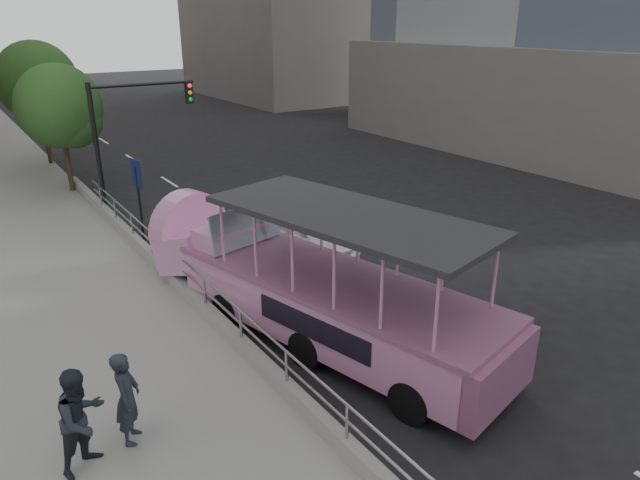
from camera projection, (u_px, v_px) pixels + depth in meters
ground at (351, 324)px, 14.74m from camera, size 160.00×160.00×0.00m
sidewalk at (40, 246)px, 19.41m from camera, size 5.50×80.00×0.30m
kerb_wall at (206, 309)px, 14.48m from camera, size 0.24×30.00×0.36m
guardrail at (204, 286)px, 14.24m from camera, size 0.07×22.00×0.71m
duck_boat at (303, 284)px, 14.01m from camera, size 4.83×10.67×3.45m
car at (310, 236)px, 18.95m from camera, size 2.08×3.84×1.24m
pedestrian_near at (127, 398)px, 9.96m from camera, size 0.68×0.78×1.78m
pedestrian_mid at (82, 419)px, 9.35m from camera, size 1.15×1.07×1.88m
parking_sign at (138, 192)px, 19.39m from camera, size 0.13×0.67×3.01m
traffic_signal at (126, 125)px, 22.23m from camera, size 4.20×0.32×5.20m
street_tree_near at (62, 110)px, 23.93m from camera, size 3.52×3.52×5.72m
street_tree_far at (40, 85)px, 28.50m from camera, size 3.97×3.97×6.45m
tower_podium at (629, 91)px, 37.02m from camera, size 26.00×26.00×6.00m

